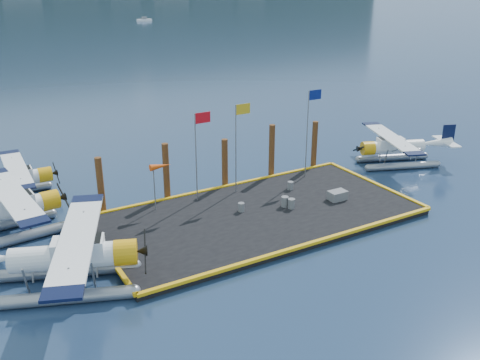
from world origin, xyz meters
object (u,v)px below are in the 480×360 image
at_px(drum_0, 241,207).
at_px(piling_2, 225,165).
at_px(windsock, 160,167).
at_px(piling_0, 101,187).
at_px(piling_1, 166,173).
at_px(seaplane_d, 394,149).
at_px(drum_2, 285,201).
at_px(seaplane_a, 70,260).
at_px(crate, 337,195).
at_px(drum_1, 291,204).
at_px(drum_4, 290,186).
at_px(piling_4, 314,146).
at_px(flagpole_blue, 310,121).
at_px(flagpole_yellow, 238,135).
at_px(seaplane_b, 8,213).
at_px(seaplane_c, 13,182).
at_px(flagpole_red, 199,143).
at_px(piling_3, 272,153).

height_order(drum_0, piling_2, piling_2).
height_order(windsock, piling_0, piling_0).
bearing_deg(piling_1, seaplane_d, -7.05).
xyz_separation_m(drum_2, windsock, (-7.05, 3.79, 2.49)).
bearing_deg(windsock, seaplane_a, -140.11).
bearing_deg(crate, drum_1, 173.72).
distance_m(seaplane_d, piling_2, 14.56).
bearing_deg(piling_1, drum_4, -21.66).
bearing_deg(crate, piling_4, 66.22).
bearing_deg(flagpole_blue, seaplane_d, -5.14).
xyz_separation_m(seaplane_a, flagpole_yellow, (13.01, 6.09, 2.86)).
height_order(seaplane_a, flagpole_yellow, flagpole_yellow).
bearing_deg(seaplane_d, drum_4, 115.37).
bearing_deg(seaplane_b, windsock, 74.97).
xyz_separation_m(seaplane_d, drum_1, (-12.64, -3.53, -0.68)).
height_order(seaplane_b, drum_2, seaplane_b).
relative_size(seaplane_b, drum_4, 17.07).
xyz_separation_m(flagpole_blue, piling_0, (-15.20, 1.60, -2.69)).
distance_m(seaplane_c, piling_1, 10.68).
bearing_deg(flagpole_yellow, seaplane_d, -2.97).
height_order(flagpole_red, windsock, flagpole_red).
height_order(piling_1, piling_2, piling_1).
relative_size(seaplane_a, seaplane_c, 1.22).
bearing_deg(seaplane_c, piling_2, 69.21).
bearing_deg(seaplane_d, drum_1, 126.46).
height_order(crate, piling_1, piling_1).
xyz_separation_m(seaplane_a, piling_0, (3.81, 7.69, 0.35)).
bearing_deg(piling_0, drum_1, -28.66).
distance_m(drum_0, flagpole_yellow, 5.11).
bearing_deg(crate, seaplane_d, 23.24).
bearing_deg(flagpole_yellow, flagpole_red, 180.00).
bearing_deg(flagpole_yellow, drum_2, -70.72).
relative_size(seaplane_a, flagpole_red, 1.75).
bearing_deg(flagpole_blue, piling_1, 171.49).
bearing_deg(piling_3, flagpole_blue, -36.07).
bearing_deg(piling_2, seaplane_d, -9.23).
bearing_deg(piling_3, drum_0, -139.08).
relative_size(piling_3, piling_4, 1.07).
relative_size(seaplane_a, drum_1, 15.99).
bearing_deg(drum_0, piling_3, 40.92).
distance_m(crate, piling_4, 6.95).
distance_m(seaplane_a, piling_3, 18.49).
relative_size(crate, windsock, 0.39).
bearing_deg(seaplane_c, piling_4, 77.15).
bearing_deg(drum_2, seaplane_d, 13.40).
xyz_separation_m(flagpole_red, piling_2, (2.79, 1.60, -2.50)).
bearing_deg(crate, piling_0, 156.31).
relative_size(seaplane_a, crate, 8.59).
bearing_deg(windsock, drum_0, -35.87).
bearing_deg(flagpole_yellow, flagpole_blue, -0.00).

